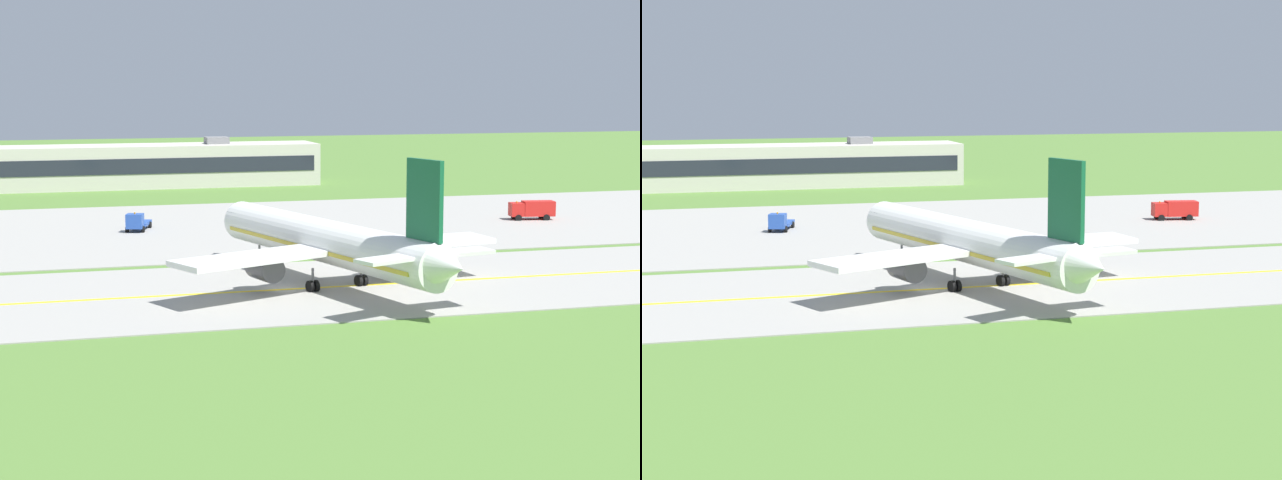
% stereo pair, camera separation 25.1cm
% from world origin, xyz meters
% --- Properties ---
extents(ground_plane, '(500.00, 500.00, 0.00)m').
position_xyz_m(ground_plane, '(0.00, 0.00, 0.00)').
color(ground_plane, '#517A33').
extents(taxiway_strip, '(240.00, 28.00, 0.10)m').
position_xyz_m(taxiway_strip, '(0.00, 0.00, 0.05)').
color(taxiway_strip, '#9E9B93').
rests_on(taxiway_strip, ground).
extents(apron_pad, '(140.00, 52.00, 0.10)m').
position_xyz_m(apron_pad, '(10.00, 42.00, 0.05)').
color(apron_pad, '#9E9B93').
rests_on(apron_pad, ground).
extents(taxiway_centreline, '(220.00, 0.60, 0.01)m').
position_xyz_m(taxiway_centreline, '(0.00, 0.00, 0.11)').
color(taxiway_centreline, yellow).
rests_on(taxiway_centreline, taxiway_strip).
extents(airplane_lead, '(31.95, 38.99, 12.70)m').
position_xyz_m(airplane_lead, '(4.66, 0.67, 4.13)').
color(airplane_lead, white).
rests_on(airplane_lead, ground).
extents(service_truck_baggage, '(6.26, 3.10, 2.60)m').
position_xyz_m(service_truck_baggage, '(43.95, 38.14, 1.53)').
color(service_truck_baggage, red).
rests_on(service_truck_baggage, ground).
extents(service_truck_fuel, '(3.90, 6.72, 2.59)m').
position_xyz_m(service_truck_fuel, '(-8.59, 41.36, 1.18)').
color(service_truck_fuel, '#264CA5').
rests_on(service_truck_fuel, ground).
extents(terminal_building, '(59.05, 11.06, 8.57)m').
position_xyz_m(terminal_building, '(-0.28, 97.22, 3.70)').
color(terminal_building, beige).
rests_on(terminal_building, ground).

